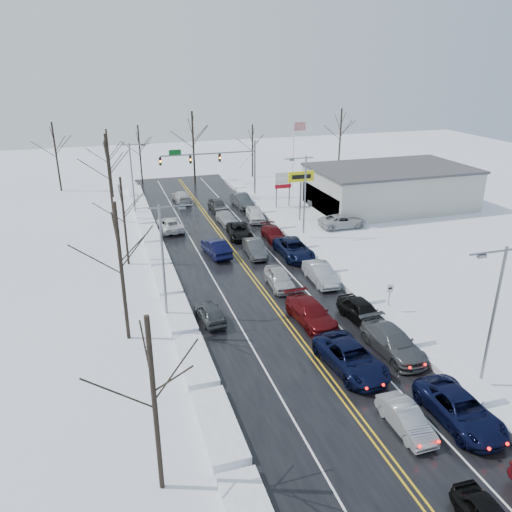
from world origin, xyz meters
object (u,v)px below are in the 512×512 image
object	(u,v)px
dealership_building	(390,187)
traffic_signal_mast	(219,161)
tires_plus_sign	(301,180)
oncoming_car_0	(216,255)
flagpole	(294,150)

from	to	relation	value
dealership_building	traffic_signal_mast	bearing A→B (deg)	154.05
tires_plus_sign	oncoming_car_0	xyz separation A→B (m)	(-12.41, -8.32, -4.99)
flagpole	oncoming_car_0	size ratio (longest dim) A/B	2.00
flagpole	oncoming_car_0	distance (m)	28.73
flagpole	dealership_building	world-z (taller)	flagpole
oncoming_car_0	dealership_building	bearing A→B (deg)	-164.61
dealership_building	tires_plus_sign	bearing A→B (deg)	-171.53
traffic_signal_mast	flagpole	world-z (taller)	flagpole
flagpole	dealership_building	size ratio (longest dim) A/B	0.49
flagpole	dealership_building	distance (m)	15.24
traffic_signal_mast	oncoming_car_0	distance (m)	21.71
dealership_building	oncoming_car_0	world-z (taller)	dealership_building
traffic_signal_mast	dealership_building	world-z (taller)	traffic_signal_mast
tires_plus_sign	dealership_building	distance (m)	13.82
flagpole	oncoming_car_0	bearing A→B (deg)	-127.42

